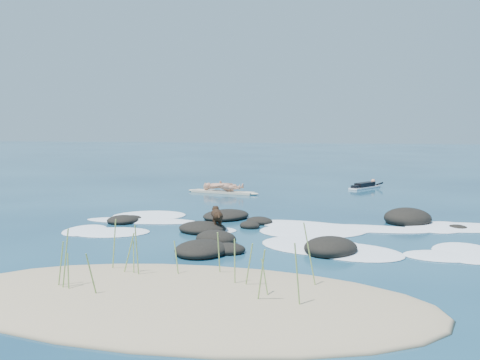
# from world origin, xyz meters

# --- Properties ---
(ground) EXTENTS (160.00, 160.00, 0.00)m
(ground) POSITION_xyz_m (0.00, 0.00, 0.00)
(ground) COLOR #0A2642
(ground) RESTS_ON ground
(sand_dune) EXTENTS (9.00, 4.40, 0.60)m
(sand_dune) POSITION_xyz_m (0.00, -8.20, 0.00)
(sand_dune) COLOR #9E8966
(sand_dune) RESTS_ON ground
(dune_grass) EXTENTS (4.49, 1.96, 1.24)m
(dune_grass) POSITION_xyz_m (-0.16, -8.00, 0.61)
(dune_grass) COLOR #85AB52
(dune_grass) RESTS_ON ground
(reef_rocks) EXTENTS (11.88, 6.92, 0.65)m
(reef_rocks) POSITION_xyz_m (0.82, -1.89, 0.11)
(reef_rocks) COLOR black
(reef_rocks) RESTS_ON ground
(breaking_foam) EXTENTS (13.50, 6.66, 0.12)m
(breaking_foam) POSITION_xyz_m (1.05, -1.53, 0.01)
(breaking_foam) COLOR white
(breaking_foam) RESTS_ON ground
(standing_surfer_rig) EXTENTS (3.53, 1.21, 2.02)m
(standing_surfer_rig) POSITION_xyz_m (-3.01, 6.67, 0.80)
(standing_surfer_rig) COLOR beige
(standing_surfer_rig) RESTS_ON ground
(paddling_surfer_rig) EXTENTS (1.68, 2.16, 0.41)m
(paddling_surfer_rig) POSITION_xyz_m (3.39, 10.00, 0.14)
(paddling_surfer_rig) COLOR white
(paddling_surfer_rig) RESTS_ON ground
(dog) EXTENTS (0.55, 1.09, 0.72)m
(dog) POSITION_xyz_m (-1.01, -1.97, 0.48)
(dog) COLOR black
(dog) RESTS_ON ground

